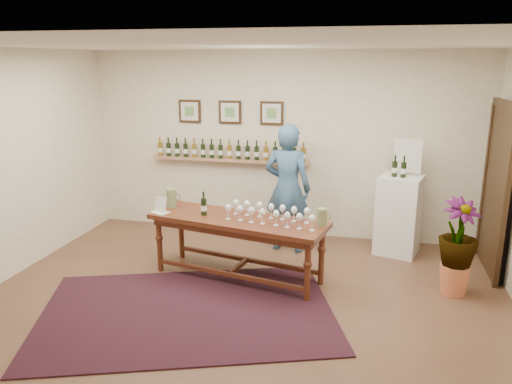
% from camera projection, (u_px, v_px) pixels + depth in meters
% --- Properties ---
extents(ground, '(6.00, 6.00, 0.00)m').
position_uv_depth(ground, '(240.00, 305.00, 5.58)').
color(ground, brown).
rests_on(ground, ground).
extents(room_shell, '(6.00, 6.00, 6.00)m').
position_uv_depth(room_shell, '(430.00, 180.00, 6.57)').
color(room_shell, '#EEE1CA').
rests_on(room_shell, ground).
extents(rug, '(3.64, 3.01, 0.02)m').
position_uv_depth(rug, '(188.00, 311.00, 5.42)').
color(rug, '#48130C').
rests_on(rug, ground).
extents(tasting_table, '(2.30, 1.15, 0.78)m').
position_uv_depth(tasting_table, '(238.00, 227.00, 6.12)').
color(tasting_table, '#482112').
rests_on(tasting_table, ground).
extents(table_glasses, '(1.45, 0.57, 0.20)m').
position_uv_depth(table_glasses, '(267.00, 213.00, 5.95)').
color(table_glasses, white).
rests_on(table_glasses, tasting_table).
extents(table_bottles, '(0.31, 0.18, 0.32)m').
position_uv_depth(table_bottles, '(205.00, 202.00, 6.21)').
color(table_bottles, black).
rests_on(table_bottles, tasting_table).
extents(pitcher_left, '(0.20, 0.20, 0.24)m').
position_uv_depth(pitcher_left, '(171.00, 198.00, 6.52)').
color(pitcher_left, olive).
rests_on(pitcher_left, tasting_table).
extents(pitcher_right, '(0.14, 0.14, 0.21)m').
position_uv_depth(pitcher_right, '(322.00, 217.00, 5.78)').
color(pitcher_right, olive).
rests_on(pitcher_right, tasting_table).
extents(menu_card, '(0.25, 0.22, 0.19)m').
position_uv_depth(menu_card, '(160.00, 205.00, 6.30)').
color(menu_card, silver).
rests_on(menu_card, tasting_table).
extents(display_pedestal, '(0.68, 0.68, 1.11)m').
position_uv_depth(display_pedestal, '(399.00, 215.00, 6.97)').
color(display_pedestal, white).
rests_on(display_pedestal, ground).
extents(pedestal_bottles, '(0.28, 0.14, 0.27)m').
position_uv_depth(pedestal_bottles, '(399.00, 167.00, 6.76)').
color(pedestal_bottles, black).
rests_on(pedestal_bottles, display_pedestal).
extents(info_sign, '(0.37, 0.12, 0.52)m').
position_uv_depth(info_sign, '(408.00, 156.00, 6.88)').
color(info_sign, silver).
rests_on(info_sign, display_pedestal).
extents(potted_plant, '(0.72, 0.72, 0.99)m').
position_uv_depth(potted_plant, '(457.00, 247.00, 5.69)').
color(potted_plant, '#C96943').
rests_on(potted_plant, ground).
extents(person, '(0.72, 0.52, 1.82)m').
position_uv_depth(person, '(288.00, 188.00, 6.98)').
color(person, '#34587C').
rests_on(person, ground).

